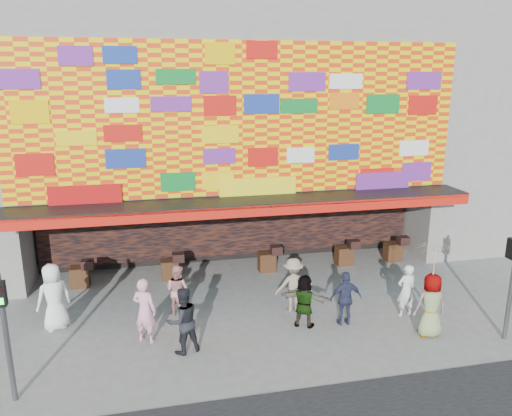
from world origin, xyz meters
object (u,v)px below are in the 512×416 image
at_px(ped_i, 177,290).
at_px(ped_g, 431,305).
at_px(ped_a, 54,297).
at_px(ped_h, 406,290).
at_px(parasol, 435,261).
at_px(ped_e, 346,298).
at_px(ped_c, 183,321).
at_px(ped_b, 145,310).
at_px(ped_d, 293,285).
at_px(signal_left, 5,324).
at_px(ped_f, 304,301).

bearing_deg(ped_i, ped_g, -164.01).
height_order(ped_a, ped_h, ped_a).
bearing_deg(ped_g, parasol, -0.00).
bearing_deg(ped_e, ped_c, 7.60).
xyz_separation_m(ped_a, ped_h, (10.02, -1.39, -0.16)).
bearing_deg(parasol, ped_c, 174.97).
distance_m(ped_b, ped_g, 7.73).
height_order(ped_c, ped_e, ped_c).
bearing_deg(ped_e, ped_d, -42.02).
bearing_deg(ped_i, ped_a, 41.17).
height_order(signal_left, ped_i, signal_left).
bearing_deg(ped_e, ped_h, -175.23).
relative_size(ped_d, ped_f, 1.08).
distance_m(ped_b, parasol, 7.83).
xyz_separation_m(signal_left, ped_d, (7.23, 2.86, -1.02)).
xyz_separation_m(ped_f, parasol, (3.20, -1.24, 1.42)).
bearing_deg(parasol, ped_a, 165.50).
xyz_separation_m(ped_f, ped_g, (3.20, -1.24, 0.13)).
xyz_separation_m(ped_a, ped_g, (10.08, -2.61, -0.06)).
height_order(ped_h, parasol, parasol).
height_order(ped_a, parasol, parasol).
bearing_deg(ped_h, ped_d, -22.59).
height_order(ped_a, ped_f, ped_a).
distance_m(signal_left, ped_a, 3.36).
relative_size(ped_d, parasol, 0.86).
xyz_separation_m(ped_a, ped_i, (3.42, 0.16, -0.19)).
xyz_separation_m(ped_g, parasol, (0.00, 0.00, 1.29)).
bearing_deg(ped_h, ped_c, 0.89).
xyz_separation_m(signal_left, parasol, (10.46, 0.61, 0.34)).
height_order(ped_a, ped_e, ped_a).
bearing_deg(ped_d, ped_b, 12.03).
height_order(ped_c, ped_g, ped_g).
height_order(ped_b, ped_g, ped_b).
relative_size(ped_b, parasol, 0.94).
height_order(ped_c, ped_i, ped_c).
bearing_deg(signal_left, ped_h, 9.95).
bearing_deg(ped_e, parasol, 152.74).
bearing_deg(ped_g, ped_b, -5.53).
bearing_deg(ped_a, parasol, 136.50).
bearing_deg(ped_i, ped_c, 128.57).
relative_size(ped_b, ped_f, 1.18).
bearing_deg(parasol, ped_e, 151.43).
bearing_deg(signal_left, ped_f, 14.29).
relative_size(ped_c, ped_e, 1.10).
relative_size(ped_e, ped_h, 1.00).
height_order(ped_d, ped_e, ped_d).
xyz_separation_m(ped_g, ped_h, (-0.06, 1.22, -0.10)).
bearing_deg(ped_i, ped_b, 94.89).
relative_size(ped_a, ped_h, 1.20).
bearing_deg(ped_e, ped_a, -9.29).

